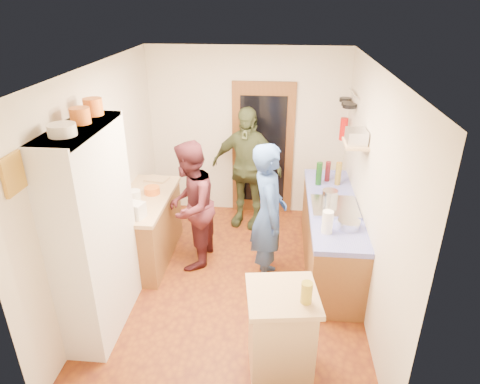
# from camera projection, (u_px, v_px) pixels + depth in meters

# --- Properties ---
(floor) EXTENTS (3.00, 4.00, 0.02)m
(floor) POSITION_uv_depth(u_px,v_px,m) (234.00, 282.00, 5.34)
(floor) COLOR brown
(floor) RESTS_ON ground
(ceiling) EXTENTS (3.00, 4.00, 0.02)m
(ceiling) POSITION_uv_depth(u_px,v_px,m) (232.00, 67.00, 4.22)
(ceiling) COLOR silver
(ceiling) RESTS_ON ground
(wall_back) EXTENTS (3.00, 0.02, 2.60)m
(wall_back) POSITION_uv_depth(u_px,v_px,m) (247.00, 133.00, 6.59)
(wall_back) COLOR beige
(wall_back) RESTS_ON ground
(wall_front) EXTENTS (3.00, 0.02, 2.60)m
(wall_front) POSITION_uv_depth(u_px,v_px,m) (201.00, 307.00, 2.97)
(wall_front) COLOR beige
(wall_front) RESTS_ON ground
(wall_left) EXTENTS (0.02, 4.00, 2.60)m
(wall_left) POSITION_uv_depth(u_px,v_px,m) (102.00, 182.00, 4.91)
(wall_left) COLOR beige
(wall_left) RESTS_ON ground
(wall_right) EXTENTS (0.02, 4.00, 2.60)m
(wall_right) POSITION_uv_depth(u_px,v_px,m) (370.00, 192.00, 4.65)
(wall_right) COLOR beige
(wall_right) RESTS_ON ground
(door_frame) EXTENTS (0.95, 0.06, 2.10)m
(door_frame) POSITION_uv_depth(u_px,v_px,m) (263.00, 150.00, 6.64)
(door_frame) COLOR brown
(door_frame) RESTS_ON ground
(door_glass) EXTENTS (0.70, 0.02, 1.70)m
(door_glass) POSITION_uv_depth(u_px,v_px,m) (263.00, 151.00, 6.61)
(door_glass) COLOR black
(door_glass) RESTS_ON door_frame
(hutch_body) EXTENTS (0.40, 1.20, 2.20)m
(hutch_body) POSITION_uv_depth(u_px,v_px,m) (95.00, 233.00, 4.26)
(hutch_body) COLOR white
(hutch_body) RESTS_ON ground
(hutch_top_shelf) EXTENTS (0.40, 1.14, 0.04)m
(hutch_top_shelf) POSITION_uv_depth(u_px,v_px,m) (77.00, 129.00, 3.80)
(hutch_top_shelf) COLOR white
(hutch_top_shelf) RESTS_ON hutch_body
(plate_stack) EXTENTS (0.23, 0.23, 0.10)m
(plate_stack) POSITION_uv_depth(u_px,v_px,m) (62.00, 130.00, 3.53)
(plate_stack) COLOR white
(plate_stack) RESTS_ON hutch_top_shelf
(orange_pot_a) EXTENTS (0.18, 0.18, 0.15)m
(orange_pot_a) POSITION_uv_depth(u_px,v_px,m) (80.00, 116.00, 3.85)
(orange_pot_a) COLOR orange
(orange_pot_a) RESTS_ON hutch_top_shelf
(orange_pot_b) EXTENTS (0.18, 0.18, 0.16)m
(orange_pot_b) POSITION_uv_depth(u_px,v_px,m) (93.00, 107.00, 4.11)
(orange_pot_b) COLOR orange
(orange_pot_b) RESTS_ON hutch_top_shelf
(left_counter_base) EXTENTS (0.60, 1.40, 0.85)m
(left_counter_base) POSITION_uv_depth(u_px,v_px,m) (147.00, 229.00, 5.66)
(left_counter_base) COLOR brown
(left_counter_base) RESTS_ON ground
(left_counter_top) EXTENTS (0.64, 1.44, 0.05)m
(left_counter_top) POSITION_uv_depth(u_px,v_px,m) (144.00, 199.00, 5.47)
(left_counter_top) COLOR tan
(left_counter_top) RESTS_ON left_counter_base
(toaster) EXTENTS (0.29, 0.23, 0.19)m
(toaster) POSITION_uv_depth(u_px,v_px,m) (134.00, 210.00, 4.94)
(toaster) COLOR white
(toaster) RESTS_ON left_counter_top
(kettle) EXTENTS (0.19, 0.19, 0.18)m
(kettle) POSITION_uv_depth(u_px,v_px,m) (135.00, 197.00, 5.26)
(kettle) COLOR white
(kettle) RESTS_ON left_counter_top
(orange_bowl) EXTENTS (0.21, 0.21, 0.09)m
(orange_bowl) POSITION_uv_depth(u_px,v_px,m) (152.00, 190.00, 5.54)
(orange_bowl) COLOR orange
(orange_bowl) RESTS_ON left_counter_top
(chopping_board) EXTENTS (0.34, 0.28, 0.02)m
(chopping_board) POSITION_uv_depth(u_px,v_px,m) (157.00, 179.00, 5.96)
(chopping_board) COLOR tan
(chopping_board) RESTS_ON left_counter_top
(right_counter_base) EXTENTS (0.60, 2.20, 0.84)m
(right_counter_base) POSITION_uv_depth(u_px,v_px,m) (330.00, 237.00, 5.51)
(right_counter_base) COLOR brown
(right_counter_base) RESTS_ON ground
(right_counter_top) EXTENTS (0.62, 2.22, 0.06)m
(right_counter_top) POSITION_uv_depth(u_px,v_px,m) (333.00, 206.00, 5.31)
(right_counter_top) COLOR #030ABE
(right_counter_top) RESTS_ON right_counter_base
(hob) EXTENTS (0.55, 0.58, 0.04)m
(hob) POSITION_uv_depth(u_px,v_px,m) (335.00, 207.00, 5.18)
(hob) COLOR silver
(hob) RESTS_ON right_counter_top
(pot_on_hob) EXTENTS (0.19, 0.19, 0.13)m
(pot_on_hob) POSITION_uv_depth(u_px,v_px,m) (330.00, 195.00, 5.28)
(pot_on_hob) COLOR silver
(pot_on_hob) RESTS_ON hob
(bottle_a) EXTENTS (0.09, 0.09, 0.32)m
(bottle_a) POSITION_uv_depth(u_px,v_px,m) (319.00, 174.00, 5.75)
(bottle_a) COLOR #143F14
(bottle_a) RESTS_ON right_counter_top
(bottle_b) EXTENTS (0.08, 0.08, 0.28)m
(bottle_b) POSITION_uv_depth(u_px,v_px,m) (328.00, 171.00, 5.88)
(bottle_b) COLOR #591419
(bottle_b) RESTS_ON right_counter_top
(bottle_c) EXTENTS (0.10, 0.10, 0.32)m
(bottle_c) POSITION_uv_depth(u_px,v_px,m) (338.00, 174.00, 5.76)
(bottle_c) COLOR olive
(bottle_c) RESTS_ON right_counter_top
(paper_towel) EXTENTS (0.14, 0.14, 0.26)m
(paper_towel) POSITION_uv_depth(u_px,v_px,m) (327.00, 222.00, 4.61)
(paper_towel) COLOR white
(paper_towel) RESTS_ON right_counter_top
(mixing_bowl) EXTENTS (0.25, 0.25, 0.10)m
(mixing_bowl) POSITION_uv_depth(u_px,v_px,m) (349.00, 224.00, 4.74)
(mixing_bowl) COLOR silver
(mixing_bowl) RESTS_ON right_counter_top
(island_base) EXTENTS (0.62, 0.62, 0.86)m
(island_base) POSITION_uv_depth(u_px,v_px,m) (280.00, 335.00, 3.92)
(island_base) COLOR tan
(island_base) RESTS_ON ground
(island_top) EXTENTS (0.70, 0.70, 0.05)m
(island_top) POSITION_uv_depth(u_px,v_px,m) (283.00, 296.00, 3.72)
(island_top) COLOR tan
(island_top) RESTS_ON island_base
(cutting_board) EXTENTS (0.39, 0.33, 0.02)m
(cutting_board) POSITION_uv_depth(u_px,v_px,m) (276.00, 291.00, 3.76)
(cutting_board) COLOR white
(cutting_board) RESTS_ON island_top
(oil_jar) EXTENTS (0.11, 0.11, 0.20)m
(oil_jar) POSITION_uv_depth(u_px,v_px,m) (307.00, 293.00, 3.57)
(oil_jar) COLOR #AD9E2D
(oil_jar) RESTS_ON island_top
(pan_rail) EXTENTS (0.02, 0.65, 0.02)m
(pan_rail) POSITION_uv_depth(u_px,v_px,m) (353.00, 93.00, 5.71)
(pan_rail) COLOR silver
(pan_rail) RESTS_ON wall_right
(pan_hang_a) EXTENTS (0.18, 0.18, 0.05)m
(pan_hang_a) POSITION_uv_depth(u_px,v_px,m) (349.00, 106.00, 5.62)
(pan_hang_a) COLOR black
(pan_hang_a) RESTS_ON pan_rail
(pan_hang_b) EXTENTS (0.16, 0.16, 0.05)m
(pan_hang_b) POSITION_uv_depth(u_px,v_px,m) (347.00, 104.00, 5.80)
(pan_hang_b) COLOR black
(pan_hang_b) RESTS_ON pan_rail
(pan_hang_c) EXTENTS (0.17, 0.17, 0.05)m
(pan_hang_c) POSITION_uv_depth(u_px,v_px,m) (345.00, 100.00, 5.98)
(pan_hang_c) COLOR black
(pan_hang_c) RESTS_ON pan_rail
(wall_shelf) EXTENTS (0.26, 0.42, 0.03)m
(wall_shelf) POSITION_uv_depth(u_px,v_px,m) (355.00, 144.00, 4.90)
(wall_shelf) COLOR tan
(wall_shelf) RESTS_ON wall_right
(radio) EXTENTS (0.22, 0.30, 0.15)m
(radio) POSITION_uv_depth(u_px,v_px,m) (356.00, 136.00, 4.86)
(radio) COLOR silver
(radio) RESTS_ON wall_shelf
(ext_bracket) EXTENTS (0.06, 0.10, 0.04)m
(ext_bracket) POSITION_uv_depth(u_px,v_px,m) (347.00, 132.00, 6.12)
(ext_bracket) COLOR black
(ext_bracket) RESTS_ON wall_right
(fire_extinguisher) EXTENTS (0.11, 0.11, 0.32)m
(fire_extinguisher) POSITION_uv_depth(u_px,v_px,m) (344.00, 129.00, 6.11)
(fire_extinguisher) COLOR red
(fire_extinguisher) RESTS_ON wall_right
(picture_frame) EXTENTS (0.03, 0.25, 0.30)m
(picture_frame) POSITION_uv_depth(u_px,v_px,m) (13.00, 174.00, 3.19)
(picture_frame) COLOR gold
(picture_frame) RESTS_ON wall_left
(person_hob) EXTENTS (0.51, 0.70, 1.78)m
(person_hob) POSITION_uv_depth(u_px,v_px,m) (272.00, 216.00, 5.03)
(person_hob) COLOR #2C4989
(person_hob) RESTS_ON ground
(person_left) EXTENTS (0.71, 0.87, 1.68)m
(person_left) POSITION_uv_depth(u_px,v_px,m) (193.00, 205.00, 5.40)
(person_left) COLOR #491C23
(person_left) RESTS_ON ground
(person_back) EXTENTS (1.16, 0.72, 1.84)m
(person_back) POSITION_uv_depth(u_px,v_px,m) (247.00, 168.00, 6.30)
(person_back) COLOR #384125
(person_back) RESTS_ON ground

